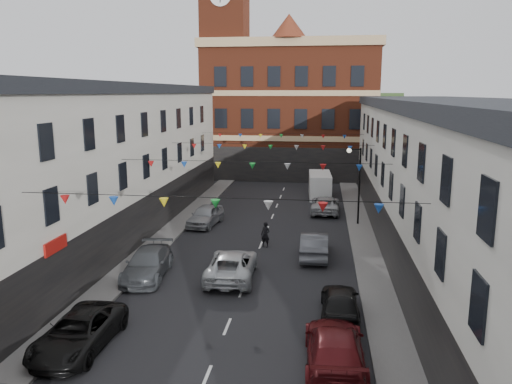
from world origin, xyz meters
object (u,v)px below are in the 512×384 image
at_px(car_left_d, 148,264).
at_px(car_left_e, 206,215).
at_px(car_left_c, 79,332).
at_px(car_right_d, 340,302).
at_px(pedestrian, 265,235).
at_px(car_right_c, 335,348).
at_px(white_van, 320,185).
at_px(street_lamp, 356,175).
at_px(moving_car, 232,265).
at_px(car_right_e, 314,245).
at_px(car_right_f, 325,205).

height_order(car_left_d, car_left_e, car_left_e).
bearing_deg(car_left_c, car_right_d, 23.30).
height_order(car_left_e, pedestrian, pedestrian).
bearing_deg(car_right_c, car_left_d, -40.45).
relative_size(car_left_e, white_van, 0.87).
distance_m(car_right_d, pedestrian, 10.96).
bearing_deg(car_left_d, car_left_e, 81.46).
bearing_deg(street_lamp, car_right_c, -95.44).
xyz_separation_m(car_left_e, moving_car, (4.00, -10.72, -0.02)).
distance_m(car_left_c, moving_car, 9.64).
distance_m(street_lamp, car_right_d, 16.73).
height_order(car_right_d, car_right_e, car_right_e).
bearing_deg(white_van, car_left_e, -128.71).
relative_size(car_left_d, car_right_c, 0.97).
bearing_deg(pedestrian, car_right_c, -52.52).
xyz_separation_m(car_left_d, car_right_d, (10.41, -3.72, -0.03)).
bearing_deg(moving_car, car_left_d, 2.47).
distance_m(moving_car, white_van, 23.11).
bearing_deg(car_right_c, pedestrian, -75.26).
bearing_deg(car_left_e, pedestrian, -35.97).
distance_m(white_van, pedestrian, 17.16).
distance_m(street_lamp, car_right_e, 9.07).
xyz_separation_m(car_left_c, pedestrian, (5.86, 14.26, 0.14)).
distance_m(car_left_d, pedestrian, 8.57).
bearing_deg(car_left_c, street_lamp, 60.60).
xyz_separation_m(car_right_c, moving_car, (-5.42, 8.54, -0.03)).
bearing_deg(car_right_e, car_right_d, 98.84).
xyz_separation_m(street_lamp, car_right_c, (-1.97, -20.74, -3.12)).
bearing_deg(car_right_d, white_van, -87.66).
bearing_deg(car_right_d, car_left_d, -19.68).
relative_size(car_right_d, car_right_e, 0.89).
bearing_deg(car_right_e, car_right_f, -93.51).
height_order(car_right_c, white_van, white_van).
xyz_separation_m(car_left_c, car_right_d, (10.41, 4.29, 0.02)).
height_order(car_left_c, white_van, white_van).
relative_size(car_right_f, moving_car, 0.93).
height_order(moving_car, white_van, white_van).
relative_size(street_lamp, car_right_c, 1.11).
relative_size(white_van, pedestrian, 3.11).
bearing_deg(white_van, car_right_e, -93.35).
bearing_deg(car_left_d, pedestrian, 41.66).
xyz_separation_m(car_left_e, car_right_d, (9.75, -14.87, -0.06)).
bearing_deg(car_left_d, white_van, 62.85).
relative_size(car_left_e, car_right_e, 0.96).
bearing_deg(white_van, pedestrian, -104.29).
relative_size(car_right_c, car_right_d, 1.27).
bearing_deg(car_right_f, car_left_c, 70.02).
distance_m(car_right_d, moving_car, 7.09).
height_order(street_lamp, white_van, street_lamp).
bearing_deg(car_right_c, car_left_c, -2.17).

